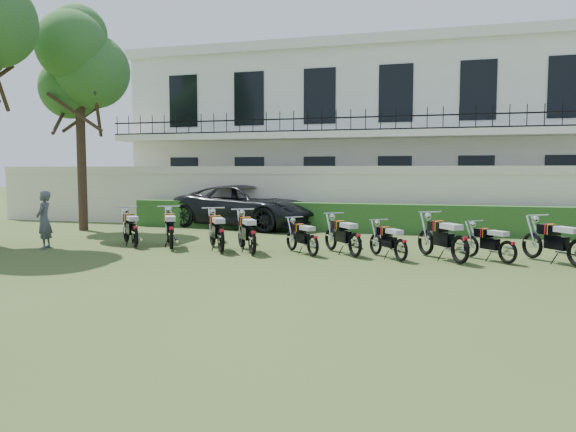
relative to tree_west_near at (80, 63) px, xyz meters
name	(u,v)px	position (x,y,z in m)	size (l,w,h in m)	color
ground	(283,265)	(8.96, -5.00, -5.89)	(100.00, 100.00, 0.00)	#34471C
perimeter_wall	(347,197)	(8.96, 3.00, -4.72)	(30.00, 0.35, 2.30)	beige
hedge	(371,218)	(9.96, 2.20, -5.39)	(18.00, 0.60, 1.00)	#1A4B1B
building	(371,136)	(8.96, 8.96, -2.18)	(20.40, 9.60, 7.40)	white
tree_west_near	(80,63)	(0.00, 0.00, 0.00)	(3.40, 3.20, 7.90)	#473323
motorcycle_0	(135,231)	(4.25, -3.58, -5.40)	(1.38, 1.51, 1.07)	black
motorcycle_1	(171,232)	(5.43, -3.71, -5.38)	(1.13, 1.80, 1.11)	black
motorcycle_2	(221,234)	(6.94, -3.85, -5.38)	(1.18, 1.76, 1.11)	black
motorcycle_3	(252,236)	(7.83, -3.93, -5.39)	(1.15, 1.75, 1.09)	black
motorcycle_4	(313,240)	(9.34, -3.70, -5.47)	(1.21, 1.28, 0.92)	black
motorcycle_5	(355,239)	(10.36, -3.53, -5.42)	(1.26, 1.50, 1.02)	black
motorcycle_6	(401,244)	(11.51, -3.87, -5.47)	(1.10, 1.37, 0.92)	black
motorcycle_7	(460,243)	(12.83, -3.87, -5.37)	(1.27, 1.73, 1.12)	black
motorcycle_8	(508,246)	(13.88, -3.52, -5.47)	(1.22, 1.28, 0.92)	black
suv	(247,206)	(5.22, 2.60, -5.09)	(2.64, 5.73, 1.59)	black
inspector	(44,220)	(1.91, -4.33, -5.10)	(0.58, 0.38, 1.59)	#57575C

